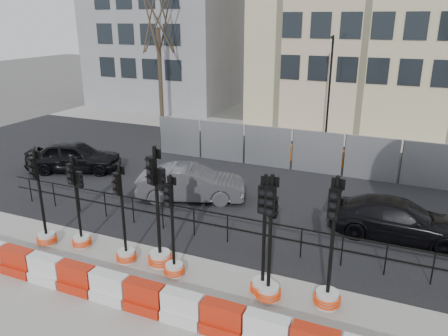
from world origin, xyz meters
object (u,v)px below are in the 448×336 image
at_px(traffic_signal_h, 328,282).
at_px(car_c, 398,219).
at_px(traffic_signal_d, 159,239).
at_px(car_a, 74,156).
at_px(traffic_signal_a, 45,226).

distance_m(traffic_signal_h, car_c, 4.86).
xyz_separation_m(traffic_signal_d, car_a, (-8.08, 5.66, -0.14)).
distance_m(traffic_signal_d, car_c, 7.81).
bearing_deg(traffic_signal_d, traffic_signal_a, -155.62).
xyz_separation_m(traffic_signal_a, car_c, (10.28, 4.99, -0.02)).
distance_m(traffic_signal_a, car_c, 11.43).
relative_size(traffic_signal_d, car_c, 0.82).
height_order(traffic_signal_a, traffic_signal_h, traffic_signal_h).
bearing_deg(car_a, traffic_signal_h, -134.85).
bearing_deg(traffic_signal_a, traffic_signal_d, 7.55).
xyz_separation_m(traffic_signal_a, traffic_signal_d, (4.02, 0.34, 0.21)).
bearing_deg(car_c, traffic_signal_h, 161.75).
bearing_deg(car_c, traffic_signal_d, 125.38).
bearing_deg(car_a, traffic_signal_d, -146.22).
relative_size(traffic_signal_a, traffic_signal_d, 0.88).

